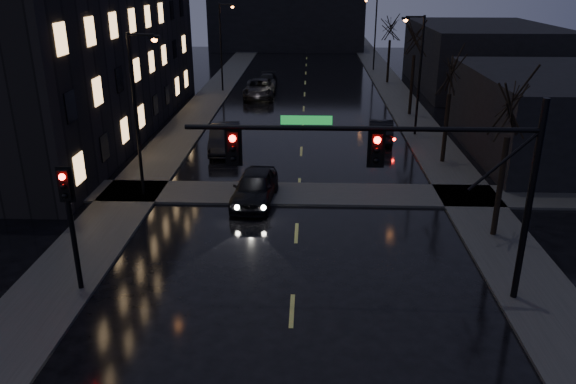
# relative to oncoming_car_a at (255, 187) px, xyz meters

# --- Properties ---
(sidewalk_left) EXTENTS (3.00, 140.00, 0.12)m
(sidewalk_left) POSITION_rel_oncoming_car_a_xyz_m (-6.38, 17.57, -0.74)
(sidewalk_left) COLOR #2D2D2B
(sidewalk_left) RESTS_ON ground
(sidewalk_right) EXTENTS (3.00, 140.00, 0.12)m
(sidewalk_right) POSITION_rel_oncoming_car_a_xyz_m (10.62, 17.57, -0.74)
(sidewalk_right) COLOR #2D2D2B
(sidewalk_right) RESTS_ON ground
(sidewalk_cross) EXTENTS (40.00, 3.00, 0.12)m
(sidewalk_cross) POSITION_rel_oncoming_car_a_xyz_m (2.12, 1.07, -0.74)
(sidewalk_cross) COLOR #2D2D2B
(sidewalk_cross) RESTS_ON ground
(apartment_block) EXTENTS (12.00, 30.00, 12.00)m
(apartment_block) POSITION_rel_oncoming_car_a_xyz_m (-14.38, 12.57, 5.20)
(apartment_block) COLOR black
(apartment_block) RESTS_ON ground
(commercial_right_near) EXTENTS (10.00, 14.00, 5.00)m
(commercial_right_near) POSITION_rel_oncoming_car_a_xyz_m (17.62, 8.57, 1.70)
(commercial_right_near) COLOR black
(commercial_right_near) RESTS_ON ground
(commercial_right_far) EXTENTS (12.00, 18.00, 6.00)m
(commercial_right_far) POSITION_rel_oncoming_car_a_xyz_m (19.12, 30.57, 2.20)
(commercial_right_far) COLOR black
(commercial_right_far) RESTS_ON ground
(far_block) EXTENTS (22.00, 10.00, 8.00)m
(far_block) POSITION_rel_oncoming_car_a_xyz_m (-0.88, 60.57, 3.20)
(far_block) COLOR black
(far_block) RESTS_ON ground
(signal_mast) EXTENTS (11.11, 0.41, 7.00)m
(signal_mast) POSITION_rel_oncoming_car_a_xyz_m (5.97, -8.43, 4.07)
(signal_mast) COLOR black
(signal_mast) RESTS_ON ground
(signal_pole_left) EXTENTS (0.35, 0.41, 4.53)m
(signal_pole_left) POSITION_rel_oncoming_car_a_xyz_m (-5.38, -8.44, 2.21)
(signal_pole_left) COLOR black
(signal_pole_left) RESTS_ON ground
(tree_near) EXTENTS (3.52, 3.52, 8.08)m
(tree_near) POSITION_rel_oncoming_car_a_xyz_m (10.52, -3.43, 5.42)
(tree_near) COLOR black
(tree_near) RESTS_ON ground
(tree_mid_a) EXTENTS (3.30, 3.30, 7.58)m
(tree_mid_a) POSITION_rel_oncoming_car_a_xyz_m (10.52, 6.57, 5.03)
(tree_mid_a) COLOR black
(tree_mid_a) RESTS_ON ground
(tree_mid_b) EXTENTS (3.74, 3.74, 8.59)m
(tree_mid_b) POSITION_rel_oncoming_car_a_xyz_m (10.52, 18.57, 5.81)
(tree_mid_b) COLOR black
(tree_mid_b) RESTS_ON ground
(tree_far) EXTENTS (3.43, 3.43, 7.88)m
(tree_far) POSITION_rel_oncoming_car_a_xyz_m (10.52, 32.57, 5.26)
(tree_far) COLOR black
(tree_far) RESTS_ON ground
(streetlight_l_near) EXTENTS (1.53, 0.28, 8.00)m
(streetlight_l_near) POSITION_rel_oncoming_car_a_xyz_m (-5.46, 0.57, 3.98)
(streetlight_l_near) COLOR black
(streetlight_l_near) RESTS_ON ground
(streetlight_l_far) EXTENTS (1.53, 0.28, 8.00)m
(streetlight_l_far) POSITION_rel_oncoming_car_a_xyz_m (-5.46, 27.57, 3.98)
(streetlight_l_far) COLOR black
(streetlight_l_far) RESTS_ON ground
(streetlight_r_mid) EXTENTS (1.53, 0.28, 8.00)m
(streetlight_r_mid) POSITION_rel_oncoming_car_a_xyz_m (9.70, 12.57, 3.98)
(streetlight_r_mid) COLOR black
(streetlight_r_mid) RESTS_ON ground
(streetlight_r_far) EXTENTS (1.53, 0.28, 8.00)m
(streetlight_r_far) POSITION_rel_oncoming_car_a_xyz_m (9.70, 40.57, 3.98)
(streetlight_r_far) COLOR black
(streetlight_r_far) RESTS_ON ground
(oncoming_car_a) EXTENTS (2.28, 4.83, 1.60)m
(oncoming_car_a) POSITION_rel_oncoming_car_a_xyz_m (0.00, 0.00, 0.00)
(oncoming_car_a) COLOR black
(oncoming_car_a) RESTS_ON ground
(oncoming_car_b) EXTENTS (2.21, 5.21, 1.67)m
(oncoming_car_b) POSITION_rel_oncoming_car_a_xyz_m (-2.70, 8.52, 0.04)
(oncoming_car_b) COLOR black
(oncoming_car_b) RESTS_ON ground
(oncoming_car_c) EXTENTS (2.72, 5.85, 1.62)m
(oncoming_car_c) POSITION_rel_oncoming_car_a_xyz_m (-1.92, 25.09, 0.01)
(oncoming_car_c) COLOR black
(oncoming_car_c) RESTS_ON ground
(oncoming_car_d) EXTENTS (1.82, 4.44, 1.29)m
(oncoming_car_d) POSITION_rel_oncoming_car_a_xyz_m (-1.60, 29.92, -0.16)
(oncoming_car_d) COLOR black
(oncoming_car_d) RESTS_ON ground
(lead_car) EXTENTS (2.01, 4.62, 1.48)m
(lead_car) POSITION_rel_oncoming_car_a_xyz_m (7.38, 11.27, -0.06)
(lead_car) COLOR black
(lead_car) RESTS_ON ground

